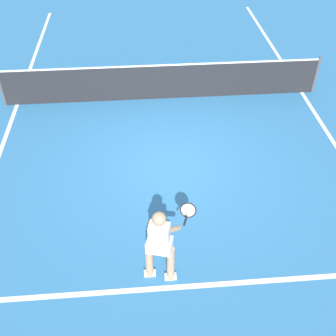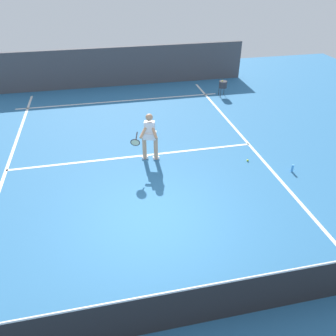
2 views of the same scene
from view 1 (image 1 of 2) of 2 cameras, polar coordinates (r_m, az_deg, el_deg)
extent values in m
plane|color=teal|center=(9.44, 0.50, 0.52)|extent=(27.80, 27.80, 0.00)
cube|color=white|center=(7.29, 2.85, -15.78)|extent=(7.91, 0.10, 0.01)
cylinder|color=#4C4C51|center=(12.03, -21.80, 10.18)|extent=(0.08, 0.08, 1.10)
cylinder|color=#4C4C51|center=(12.50, 19.52, 11.92)|extent=(0.08, 0.08, 1.10)
cube|color=#232326|center=(11.54, -0.78, 11.54)|extent=(8.43, 0.02, 0.98)
cube|color=white|center=(11.30, -0.81, 13.80)|extent=(8.43, 0.02, 0.04)
cylinder|color=tan|center=(7.11, -2.56, -12.46)|extent=(0.13, 0.13, 0.78)
cylinder|color=tan|center=(7.06, 0.36, -12.93)|extent=(0.13, 0.13, 0.78)
cube|color=white|center=(7.39, -2.48, -14.10)|extent=(0.20, 0.10, 0.08)
cube|color=white|center=(7.35, 0.34, -14.56)|extent=(0.20, 0.10, 0.08)
cube|color=white|center=(6.58, -1.18, -9.29)|extent=(0.36, 0.28, 0.52)
cube|color=white|center=(6.73, -1.16, -10.40)|extent=(0.46, 0.38, 0.20)
sphere|color=tan|center=(6.28, -1.23, -6.93)|extent=(0.22, 0.22, 0.22)
cylinder|color=tan|center=(6.68, -2.18, -8.03)|extent=(0.16, 0.49, 0.37)
cylinder|color=tan|center=(6.64, 0.37, -8.41)|extent=(0.38, 0.42, 0.37)
cylinder|color=black|center=(6.82, 2.38, -7.18)|extent=(0.12, 0.29, 0.14)
torus|color=black|center=(7.07, 2.76, -5.74)|extent=(0.31, 0.19, 0.28)
cylinder|color=beige|center=(7.07, 2.76, -5.74)|extent=(0.26, 0.15, 0.23)
camera|label=2|loc=(13.59, 2.78, 38.36)|focal=36.08mm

